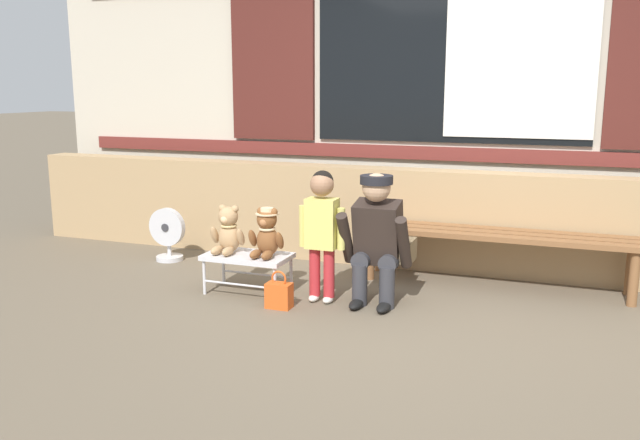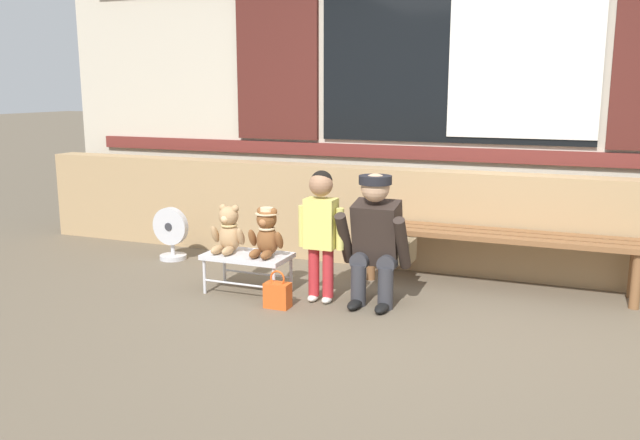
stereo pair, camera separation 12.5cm
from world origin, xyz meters
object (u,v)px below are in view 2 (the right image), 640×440
Objects in this scene: adult_crouching at (377,239)px; floor_fan at (171,234)px; teddy_bear_plain at (228,231)px; child_standing at (321,222)px; wooden_bench_long at (498,241)px; small_display_bench at (248,258)px; teddy_bear_with_hat at (266,233)px; handbag_on_ground at (278,294)px.

adult_crouching is 2.16m from floor_fan.
child_standing is at bearing 0.04° from teddy_bear_plain.
teddy_bear_plain is (-1.89, -0.81, 0.09)m from wooden_bench_long.
teddy_bear_plain is 1.14m from floor_fan.
small_display_bench is 0.25m from teddy_bear_plain.
child_standing is 1.01× the size of adult_crouching.
adult_crouching is (0.39, 0.10, -0.11)m from child_standing.
teddy_bear_with_hat is at bearing -152.80° from wooden_bench_long.
teddy_bear_with_hat is (0.32, 0.00, 0.01)m from teddy_bear_plain.
floor_fan is at bearing -175.84° from wooden_bench_long.
adult_crouching is (-0.75, -0.71, 0.11)m from wooden_bench_long.
floor_fan is at bearing 149.85° from handbag_on_ground.
teddy_bear_plain is 0.38× the size of child_standing.
teddy_bear_with_hat is at bearing 0.77° from small_display_bench.
adult_crouching reaches higher than handbag_on_ground.
handbag_on_ground is 0.57× the size of floor_fan.
child_standing is (-1.14, -0.81, 0.22)m from wooden_bench_long.
small_display_bench is 0.67× the size of adult_crouching.
handbag_on_ground is at bearing -50.25° from teddy_bear_with_hat.
floor_fan is at bearing 154.36° from teddy_bear_with_hat.
teddy_bear_with_hat reaches higher than small_display_bench.
floor_fan reaches higher than small_display_bench.
child_standing is (0.44, -0.00, 0.12)m from teddy_bear_with_hat.
small_display_bench is (-1.73, -0.81, -0.11)m from wooden_bench_long.
small_display_bench is at bearing -28.90° from floor_fan.
floor_fan reaches higher than handbag_on_ground.
floor_fan is (-1.46, 0.85, 0.14)m from handbag_on_ground.
teddy_bear_plain and teddy_bear_with_hat have the same top height.
teddy_bear_plain reaches higher than floor_fan.
teddy_bear_with_hat is at bearing 179.98° from child_standing.
wooden_bench_long is 1.41m from child_standing.
child_standing reaches higher than wooden_bench_long.
small_display_bench is 1.76× the size of teddy_bear_plain.
teddy_bear_plain is at bearing -32.81° from floor_fan.
teddy_bear_with_hat is 0.38× the size of child_standing.
child_standing is at bearing 46.53° from handbag_on_ground.
wooden_bench_long is 2.19× the size of child_standing.
small_display_bench is 0.68m from child_standing.
wooden_bench_long is at bearing 4.16° from floor_fan.
wooden_bench_long is 4.37× the size of floor_fan.
adult_crouching reaches higher than floor_fan.
child_standing is at bearing -165.85° from adult_crouching.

